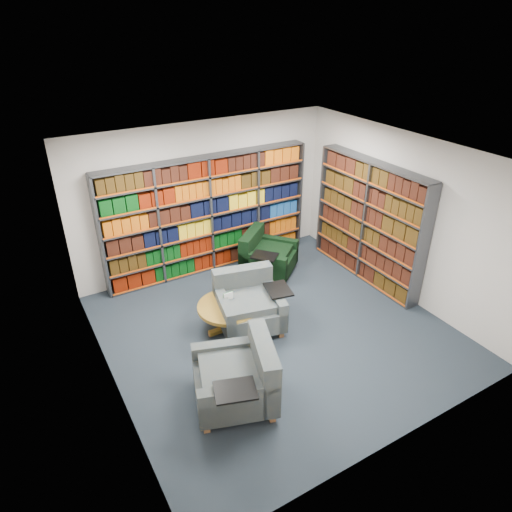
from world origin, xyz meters
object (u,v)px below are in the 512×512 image
chair_teal_left (248,305)px  coffee_table (229,310)px  chair_green_right (265,257)px  chair_teal_front (242,379)px

chair_teal_left → coffee_table: chair_teal_left is taller
chair_green_right → coffee_table: bearing=-138.5°
chair_teal_left → chair_green_right: chair_teal_left is taller
chair_green_right → coffee_table: chair_green_right is taller
chair_teal_front → coffee_table: (0.54, 1.40, 0.00)m
chair_teal_left → chair_green_right: (1.07, 1.24, -0.02)m
chair_teal_front → coffee_table: chair_teal_front is taller
chair_teal_front → chair_green_right: bearing=53.6°
chair_teal_front → coffee_table: 1.50m
chair_teal_left → chair_teal_front: (-0.88, -1.41, 0.01)m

